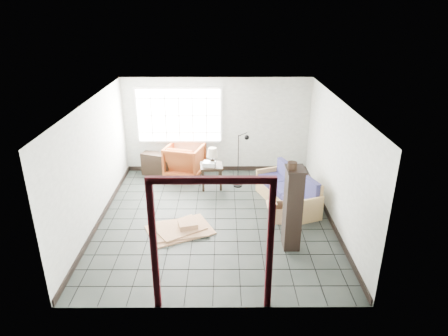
{
  "coord_description": "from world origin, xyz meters",
  "views": [
    {
      "loc": [
        0.16,
        -7.64,
        4.38
      ],
      "look_at": [
        0.19,
        0.3,
        1.08
      ],
      "focal_mm": 32.0,
      "sensor_mm": 36.0,
      "label": 1
    }
  ],
  "objects_px": {
    "futon_sofa": "(289,192)",
    "side_table": "(211,169)",
    "tall_shelf": "(293,208)",
    "armchair": "(185,159)"
  },
  "relations": [
    {
      "from": "side_table",
      "to": "tall_shelf",
      "type": "xyz_separation_m",
      "value": [
        1.6,
        -2.69,
        0.33
      ]
    },
    {
      "from": "side_table",
      "to": "tall_shelf",
      "type": "distance_m",
      "value": 3.14
    },
    {
      "from": "side_table",
      "to": "tall_shelf",
      "type": "relative_size",
      "value": 0.37
    },
    {
      "from": "futon_sofa",
      "to": "tall_shelf",
      "type": "distance_m",
      "value": 1.85
    },
    {
      "from": "side_table",
      "to": "tall_shelf",
      "type": "bearing_deg",
      "value": -59.31
    },
    {
      "from": "armchair",
      "to": "side_table",
      "type": "relative_size",
      "value": 1.59
    },
    {
      "from": "futon_sofa",
      "to": "side_table",
      "type": "distance_m",
      "value": 2.07
    },
    {
      "from": "futon_sofa",
      "to": "tall_shelf",
      "type": "bearing_deg",
      "value": -118.55
    },
    {
      "from": "futon_sofa",
      "to": "armchair",
      "type": "xyz_separation_m",
      "value": [
        -2.57,
        1.7,
        0.18
      ]
    },
    {
      "from": "tall_shelf",
      "to": "side_table",
      "type": "bearing_deg",
      "value": 120.18
    }
  ]
}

